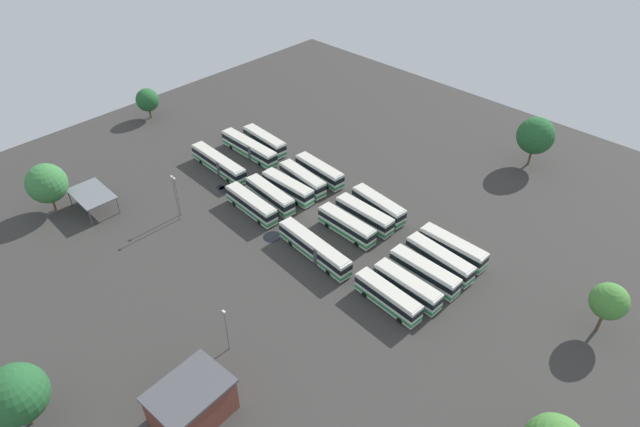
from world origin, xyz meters
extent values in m
plane|color=#383533|center=(0.00, 0.00, 0.00)|extent=(127.98, 127.98, 0.00)
cube|color=silver|center=(-24.34, -7.19, 1.82)|extent=(11.71, 2.64, 3.03)
cube|color=beige|center=(-24.34, -7.19, 3.40)|extent=(11.24, 2.43, 0.14)
cube|color=black|center=(-24.34, -7.19, 2.30)|extent=(11.77, 2.68, 0.97)
cube|color=#2D8C4C|center=(-24.34, -7.19, 0.97)|extent=(11.77, 2.68, 0.61)
cube|color=black|center=(-18.49, -7.25, 2.40)|extent=(0.08, 2.07, 1.12)
cylinder|color=black|center=(-20.71, -6.06, 0.50)|extent=(1.00, 0.31, 1.00)
cylinder|color=black|center=(-20.73, -8.39, 0.50)|extent=(1.00, 0.31, 1.00)
cylinder|color=black|center=(-27.95, -5.99, 0.50)|extent=(1.00, 0.31, 1.00)
cylinder|color=black|center=(-27.98, -8.31, 0.50)|extent=(1.00, 0.31, 1.00)
cube|color=silver|center=(-24.38, -3.32, 1.82)|extent=(12.10, 3.37, 3.03)
cube|color=beige|center=(-24.38, -3.32, 3.40)|extent=(11.61, 3.14, 0.14)
cube|color=black|center=(-24.38, -3.32, 2.30)|extent=(12.16, 3.41, 0.97)
cube|color=#2D8C4C|center=(-24.38, -3.32, 0.97)|extent=(12.16, 3.41, 0.61)
cube|color=black|center=(-18.41, -3.74, 2.40)|extent=(0.21, 2.07, 1.12)
cylinder|color=black|center=(-20.60, -2.42, 0.50)|extent=(1.02, 0.37, 1.00)
cylinder|color=black|center=(-20.77, -4.74, 0.50)|extent=(1.02, 0.37, 1.00)
cylinder|color=black|center=(-27.99, -1.89, 0.50)|extent=(1.02, 0.37, 1.00)
cylinder|color=black|center=(-28.15, -4.21, 0.50)|extent=(1.02, 0.37, 1.00)
cube|color=silver|center=(-24.34, 0.78, 1.82)|extent=(11.93, 2.75, 3.03)
cube|color=beige|center=(-24.34, 0.78, 3.40)|extent=(11.45, 2.54, 0.14)
cube|color=black|center=(-24.34, 0.78, 2.30)|extent=(11.99, 2.79, 0.97)
cube|color=#2D8C4C|center=(-24.34, 0.78, 0.97)|extent=(11.99, 2.79, 0.61)
cube|color=black|center=(-18.39, 0.67, 2.40)|extent=(0.10, 2.07, 1.12)
cylinder|color=black|center=(-20.63, 1.87, 0.50)|extent=(1.01, 0.32, 1.00)
cylinder|color=black|center=(-20.68, -0.45, 0.50)|extent=(1.01, 0.32, 1.00)
cylinder|color=black|center=(-28.00, 2.01, 0.50)|extent=(1.01, 0.32, 1.00)
cylinder|color=black|center=(-28.04, -0.31, 0.50)|extent=(1.01, 0.32, 1.00)
cube|color=silver|center=(-24.32, 5.17, 1.82)|extent=(11.37, 2.91, 3.03)
cube|color=beige|center=(-24.32, 5.17, 3.40)|extent=(10.91, 2.69, 0.14)
cube|color=black|center=(-24.32, 5.17, 2.30)|extent=(11.43, 2.95, 0.97)
cube|color=#2D8C4C|center=(-24.32, 5.17, 0.97)|extent=(11.43, 2.95, 0.61)
cube|color=black|center=(-18.67, 4.98, 2.40)|extent=(0.13, 2.07, 1.12)
cylinder|color=black|center=(-20.78, 6.21, 0.50)|extent=(1.01, 0.33, 1.00)
cylinder|color=black|center=(-20.86, 3.89, 0.50)|extent=(1.01, 0.33, 1.00)
cylinder|color=black|center=(-27.78, 6.45, 0.50)|extent=(1.01, 0.33, 1.00)
cylinder|color=black|center=(-27.86, 4.13, 0.50)|extent=(1.01, 0.33, 1.00)
cube|color=silver|center=(-23.56, 8.93, 1.82)|extent=(11.38, 3.22, 3.03)
cube|color=beige|center=(-23.56, 8.93, 3.40)|extent=(10.92, 2.99, 0.14)
cube|color=black|center=(-23.56, 8.93, 2.30)|extent=(11.44, 3.26, 0.97)
cube|color=#2D8C4C|center=(-23.56, 8.93, 0.97)|extent=(11.44, 3.26, 0.61)
cube|color=black|center=(-17.93, 8.58, 2.40)|extent=(0.19, 2.07, 1.12)
cylinder|color=black|center=(-20.01, 9.88, 0.50)|extent=(1.02, 0.36, 1.00)
cylinder|color=black|center=(-20.15, 7.56, 0.50)|extent=(1.02, 0.36, 1.00)
cylinder|color=black|center=(-26.96, 10.31, 0.50)|extent=(1.02, 0.36, 1.00)
cylinder|color=black|center=(-27.11, 7.99, 0.50)|extent=(1.02, 0.36, 1.00)
cube|color=silver|center=(-8.21, -7.82, 1.82)|extent=(11.57, 3.72, 3.03)
cube|color=beige|center=(-8.21, -7.82, 3.40)|extent=(11.10, 3.48, 0.14)
cube|color=black|center=(-8.21, -7.82, 2.30)|extent=(11.63, 3.77, 0.97)
cube|color=#2D8C4C|center=(-8.21, -7.82, 0.97)|extent=(11.63, 3.77, 0.61)
cube|color=black|center=(-2.54, -8.43, 2.40)|extent=(0.28, 2.06, 1.12)
cylinder|color=black|center=(-4.58, -7.04, 0.50)|extent=(1.03, 0.41, 1.00)
cylinder|color=black|center=(-4.83, -9.35, 0.50)|extent=(1.03, 0.41, 1.00)
cylinder|color=black|center=(-11.59, -6.29, 0.50)|extent=(1.03, 0.41, 1.00)
cylinder|color=black|center=(-11.84, -8.60, 0.50)|extent=(1.03, 0.41, 1.00)
cube|color=silver|center=(-8.23, -3.85, 1.82)|extent=(11.65, 2.78, 3.03)
cube|color=beige|center=(-8.23, -3.85, 3.40)|extent=(11.19, 2.56, 0.14)
cube|color=black|center=(-8.23, -3.85, 2.30)|extent=(11.71, 2.82, 0.97)
cube|color=#2D8C4C|center=(-8.23, -3.85, 0.97)|extent=(11.71, 2.82, 0.61)
cube|color=black|center=(-2.42, -3.98, 2.40)|extent=(0.11, 2.07, 1.12)
cylinder|color=black|center=(-4.61, -2.77, 0.50)|extent=(1.01, 0.32, 1.00)
cylinder|color=black|center=(-4.66, -5.09, 0.50)|extent=(1.01, 0.32, 1.00)
cylinder|color=black|center=(-11.80, -2.61, 0.50)|extent=(1.01, 0.32, 1.00)
cylinder|color=black|center=(-11.86, -4.94, 0.50)|extent=(1.01, 0.32, 1.00)
cube|color=silver|center=(-7.91, 0.49, 1.82)|extent=(11.47, 2.85, 3.03)
cube|color=beige|center=(-7.91, 0.49, 3.40)|extent=(11.01, 2.63, 0.14)
cube|color=black|center=(-7.91, 0.49, 2.30)|extent=(11.53, 2.89, 0.97)
cube|color=#2D8C4C|center=(-7.91, 0.49, 0.97)|extent=(11.53, 2.89, 0.61)
cube|color=black|center=(-2.20, 0.33, 2.40)|extent=(0.12, 2.07, 1.12)
cylinder|color=black|center=(-4.35, 1.55, 0.50)|extent=(1.01, 0.33, 1.00)
cylinder|color=black|center=(-4.41, -0.77, 0.50)|extent=(1.01, 0.33, 1.00)
cylinder|color=black|center=(-11.41, 1.75, 0.50)|extent=(1.01, 0.33, 1.00)
cylinder|color=black|center=(-11.48, -0.57, 0.50)|extent=(1.01, 0.33, 1.00)
cube|color=silver|center=(-8.07, 8.64, 1.82)|extent=(15.47, 3.78, 3.03)
cube|color=beige|center=(-8.07, 8.64, 3.40)|extent=(14.84, 3.53, 0.14)
cube|color=black|center=(-8.07, 8.64, 2.30)|extent=(15.55, 3.82, 0.97)
cube|color=#2D8C4C|center=(-8.07, 8.64, 0.97)|extent=(15.55, 3.82, 0.61)
cube|color=black|center=(-0.42, 8.00, 2.40)|extent=(0.23, 2.07, 1.12)
cube|color=#47474C|center=(-9.75, 8.78, 1.82)|extent=(1.11, 2.64, 2.91)
cylinder|color=black|center=(-3.24, 9.40, 0.50)|extent=(1.02, 0.38, 1.00)
cylinder|color=black|center=(-3.43, 7.09, 0.50)|extent=(1.02, 0.38, 1.00)
cylinder|color=black|center=(-12.70, 10.19, 0.50)|extent=(1.02, 0.38, 1.00)
cylinder|color=black|center=(-12.89, 7.87, 0.50)|extent=(1.02, 0.38, 1.00)
cube|color=silver|center=(7.40, -8.63, 1.82)|extent=(11.74, 3.36, 3.03)
cube|color=beige|center=(7.40, -8.63, 3.40)|extent=(11.26, 3.12, 0.14)
cube|color=black|center=(7.40, -8.63, 2.30)|extent=(11.80, 3.40, 0.97)
cube|color=#2D8C4C|center=(7.40, -8.63, 0.97)|extent=(11.80, 3.40, 0.61)
cube|color=black|center=(13.19, -9.05, 2.40)|extent=(0.21, 2.07, 1.12)
cylinder|color=black|center=(11.06, -7.74, 0.50)|extent=(1.02, 0.37, 1.00)
cylinder|color=black|center=(10.90, -10.05, 0.50)|extent=(1.02, 0.37, 1.00)
cylinder|color=black|center=(3.90, -7.22, 0.50)|extent=(1.02, 0.37, 1.00)
cylinder|color=black|center=(3.73, -9.53, 0.50)|extent=(1.02, 0.37, 1.00)
cube|color=silver|center=(7.80, -4.35, 1.82)|extent=(11.53, 3.67, 3.03)
cube|color=beige|center=(7.80, -4.35, 3.40)|extent=(11.06, 3.42, 0.14)
cube|color=black|center=(7.80, -4.35, 2.30)|extent=(11.59, 3.71, 0.97)
cube|color=#2D8C4C|center=(7.80, -4.35, 0.97)|extent=(11.59, 3.71, 0.61)
cube|color=black|center=(13.44, -4.92, 2.40)|extent=(0.27, 2.07, 1.12)
cylinder|color=black|center=(11.41, -3.55, 0.50)|extent=(1.03, 0.40, 1.00)
cylinder|color=black|center=(11.17, -5.86, 0.50)|extent=(1.03, 0.40, 1.00)
cylinder|color=black|center=(4.42, -2.83, 0.50)|extent=(1.03, 0.40, 1.00)
cylinder|color=black|center=(4.18, -5.14, 0.50)|extent=(1.03, 0.40, 1.00)
cube|color=silver|center=(7.76, -0.40, 1.82)|extent=(11.53, 2.60, 3.03)
cube|color=beige|center=(7.76, -0.40, 3.40)|extent=(11.06, 2.39, 0.14)
cube|color=black|center=(7.76, -0.40, 2.30)|extent=(11.58, 2.64, 0.97)
cube|color=#2D8C4C|center=(7.76, -0.40, 0.97)|extent=(11.58, 2.64, 0.61)
cube|color=black|center=(13.53, -0.36, 2.40)|extent=(0.07, 2.07, 1.12)
cylinder|color=black|center=(11.32, 0.79, 0.50)|extent=(1.00, 0.31, 1.00)
cylinder|color=black|center=(11.34, -1.53, 0.50)|extent=(1.00, 0.31, 1.00)
cylinder|color=black|center=(4.19, 0.74, 0.50)|extent=(1.00, 0.31, 1.00)
cylinder|color=black|center=(4.20, -1.58, 0.50)|extent=(1.00, 0.31, 1.00)
cube|color=silver|center=(8.32, 3.61, 1.82)|extent=(11.87, 3.48, 3.03)
cube|color=beige|center=(8.32, 3.61, 3.40)|extent=(11.38, 3.24, 0.14)
cube|color=black|center=(8.32, 3.61, 2.30)|extent=(11.93, 3.52, 0.97)
cube|color=#2D8C4C|center=(8.32, 3.61, 0.97)|extent=(11.93, 3.52, 0.61)
cube|color=black|center=(14.16, 3.13, 2.40)|extent=(0.23, 2.07, 1.12)
cylinder|color=black|center=(12.03, 4.47, 0.50)|extent=(1.02, 0.38, 1.00)
cylinder|color=black|center=(11.83, 2.16, 0.50)|extent=(1.02, 0.38, 1.00)
cylinder|color=black|center=(4.80, 5.07, 0.50)|extent=(1.02, 0.38, 1.00)
cylinder|color=black|center=(4.61, 2.76, 0.50)|extent=(1.02, 0.38, 1.00)
cube|color=silver|center=(8.64, 7.90, 1.82)|extent=(12.32, 3.27, 3.03)
cube|color=beige|center=(8.64, 7.90, 3.40)|extent=(11.82, 3.04, 0.14)
cube|color=black|center=(8.64, 7.90, 2.30)|extent=(12.39, 3.31, 0.97)
cube|color=#2D8C4C|center=(8.64, 7.90, 0.97)|extent=(12.39, 3.31, 0.61)
cube|color=black|center=(14.73, 7.52, 2.40)|extent=(0.19, 2.07, 1.12)
cylinder|color=black|center=(12.48, 8.82, 0.50)|extent=(1.02, 0.36, 1.00)
cylinder|color=black|center=(12.34, 6.51, 0.50)|extent=(1.02, 0.36, 1.00)
cylinder|color=black|center=(4.93, 9.29, 0.50)|extent=(1.02, 0.36, 1.00)
cylinder|color=black|center=(4.79, 6.97, 0.50)|extent=(1.02, 0.36, 1.00)
cube|color=silver|center=(24.14, -9.02, 1.82)|extent=(12.06, 3.41, 3.03)
cube|color=beige|center=(24.14, -9.02, 3.40)|extent=(11.57, 3.17, 0.14)
cube|color=black|center=(24.14, -9.02, 2.30)|extent=(12.12, 3.45, 0.97)
cube|color=#2D8C4C|center=(24.14, -9.02, 0.97)|extent=(12.12, 3.45, 0.61)
cube|color=black|center=(30.09, -9.47, 2.40)|extent=(0.21, 2.07, 1.12)
cylinder|color=black|center=(27.91, -8.14, 0.50)|extent=(1.02, 0.37, 1.00)
cylinder|color=black|center=(27.73, -10.46, 0.50)|extent=(1.02, 0.37, 1.00)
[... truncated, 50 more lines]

